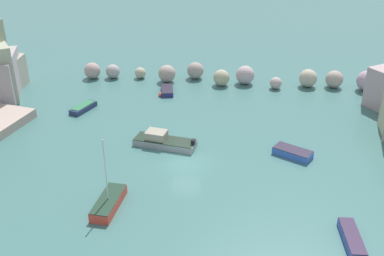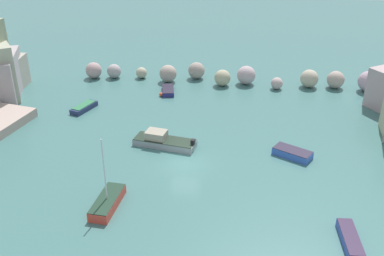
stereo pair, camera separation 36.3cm
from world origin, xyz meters
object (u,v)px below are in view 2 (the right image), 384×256
Objects in this scene: moored_boat_2 at (168,90)px; moored_boat_3 at (107,202)px; channel_buoy at (161,94)px; moored_boat_5 at (163,141)px; moored_boat_0 at (350,240)px; moored_boat_4 at (292,153)px; moored_boat_1 at (84,107)px.

moored_boat_3 is at bearing -12.33° from moored_boat_2.
channel_buoy is 12.34m from moored_boat_5.
moored_boat_3 reaches higher than moored_boat_2.
moored_boat_0 is 12.03m from moored_boat_4.
moored_boat_5 reaches higher than moored_boat_1.
moored_boat_5 is (-15.40, 12.23, 0.19)m from moored_boat_0.
moored_boat_2 is at bearing 3.05° from moored_boat_3.
channel_buoy is at bearing -38.36° from moored_boat_1.
moored_boat_0 reaches higher than moored_boat_2.
moored_boat_2 reaches higher than channel_buoy.
channel_buoy is 22.31m from moored_boat_3.
moored_boat_1 reaches higher than moored_boat_2.
moored_boat_5 is at bearing -9.12° from moored_boat_3.
moored_boat_1 is at bearing -148.37° from channel_buoy.
moored_boat_4 is (14.16, -14.03, 0.07)m from moored_boat_2.
moored_boat_0 reaches higher than channel_buoy.
moored_boat_3 reaches higher than moored_boat_5.
moored_boat_5 is at bearing -153.37° from moored_boat_4.
moored_boat_5 reaches higher than channel_buoy.
moored_boat_5 is (10.46, -7.15, 0.20)m from moored_boat_1.
moored_boat_0 is at bearing 23.20° from moored_boat_2.
channel_buoy is 0.08× the size of moored_boat_5.
moored_boat_5 reaches higher than moored_boat_4.
moored_boat_5 is at bearing -131.25° from moored_boat_0.
moored_boat_2 is at bearing 164.67° from moored_boat_4.
moored_boat_5 is (2.44, -12.09, 0.26)m from channel_buoy.
moored_boat_5 is (-12.33, 0.60, 0.15)m from moored_boat_4.
moored_boat_0 reaches higher than moored_boat_1.
moored_boat_0 is at bearing 152.10° from moored_boat_5.
moored_boat_3 reaches higher than channel_buoy.
moored_boat_2 is (0.61, 1.34, 0.03)m from channel_buoy.
channel_buoy is at bearing -68.02° from moored_boat_5.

